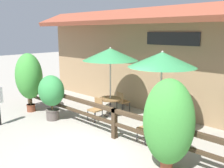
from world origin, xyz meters
TOP-DOWN VIEW (x-y plane):
  - ground_plane at (0.00, 0.00)m, footprint 60.00×60.00m
  - building_facade at (0.00, 4.10)m, footprint 14.28×1.49m
  - patio_railing at (0.00, 1.05)m, footprint 10.40×0.14m
  - patio_umbrella_near at (-1.55, 2.51)m, footprint 2.10×2.10m
  - dining_table_near at (-1.55, 2.51)m, footprint 0.85×0.85m
  - chair_near_streetside at (-1.59, 1.79)m, footprint 0.42×0.42m
  - chair_near_wallside at (-1.57, 3.23)m, footprint 0.49×0.49m
  - patio_umbrella_middle at (0.85, 2.27)m, footprint 2.10×2.10m
  - dining_table_middle at (0.85, 2.27)m, footprint 0.85×0.85m
  - chair_middle_streetside at (0.88, 1.58)m, footprint 0.51×0.51m
  - chair_middle_wallside at (0.90, 2.97)m, footprint 0.44×0.44m
  - potted_plant_small_flowering at (-4.34, 0.65)m, footprint 1.16×1.05m
  - potted_plant_broad_leaf at (-2.83, 0.69)m, footprint 1.02×0.91m
  - potted_plant_corner_fern at (2.10, 0.64)m, footprint 1.23×1.11m

SIDE VIEW (x-z plane):
  - ground_plane at x=0.00m, z-range 0.00..0.00m
  - chair_near_streetside at x=-1.59m, z-range 0.04..0.88m
  - chair_near_wallside at x=-1.57m, z-range 0.04..0.88m
  - chair_middle_streetside at x=0.88m, z-range 0.04..0.88m
  - chair_middle_wallside at x=0.90m, z-range 0.04..0.88m
  - dining_table_near at x=-1.55m, z-range 0.21..0.92m
  - dining_table_middle at x=0.85m, z-range 0.21..0.92m
  - patio_railing at x=0.00m, z-range 0.22..1.17m
  - potted_plant_broad_leaf at x=-2.83m, z-range 0.20..1.90m
  - potted_plant_corner_fern at x=2.10m, z-range 0.06..2.27m
  - potted_plant_small_flowering at x=-4.34m, z-range 0.25..2.67m
  - building_facade at x=0.00m, z-range 0.05..4.28m
  - patio_umbrella_near at x=-1.55m, z-range 1.07..3.76m
  - patio_umbrella_middle at x=0.85m, z-range 1.07..3.76m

